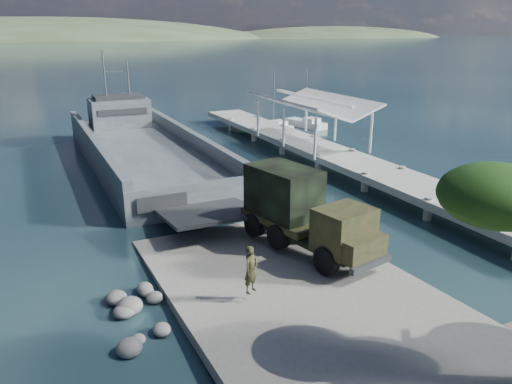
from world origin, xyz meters
name	(u,v)px	position (x,y,z in m)	size (l,w,h in m)	color
ground	(291,292)	(0.00, 0.00, 0.00)	(1400.00, 1400.00, 0.00)	#172E38
boat_ramp	(303,298)	(0.00, -1.00, 0.25)	(10.00, 18.00, 0.50)	slate
shoreline_rocks	(143,321)	(-6.20, 0.50, 0.00)	(3.20, 5.60, 0.90)	#5A5A58
distant_headlands	(72,40)	(50.00, 560.00, 0.00)	(1000.00, 240.00, 48.00)	#34462C
pier	(317,142)	(13.00, 18.77, 1.60)	(6.40, 44.00, 6.10)	#AAABA1
landing_craft	(143,155)	(-0.71, 23.74, 0.78)	(8.32, 32.31, 9.58)	#42494E
military_truck	(302,211)	(2.25, 2.99, 2.34)	(4.00, 8.29, 3.70)	black
soldier	(251,279)	(-2.15, -0.67, 1.46)	(0.70, 0.46, 1.92)	black
sailboat_near	(274,126)	(16.02, 32.47, 0.35)	(2.34, 5.54, 6.53)	white
sailboat_far	(306,124)	(20.04, 32.28, 0.36)	(2.72, 5.73, 6.72)	white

